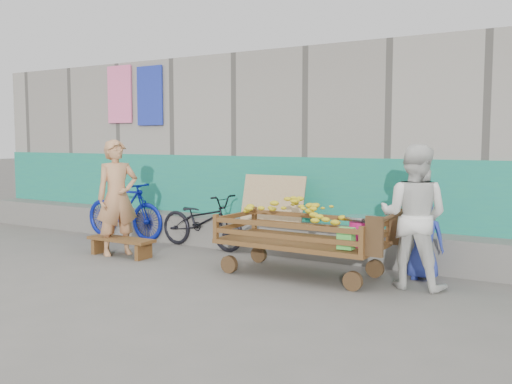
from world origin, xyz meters
The scene contains 9 objects.
ground centered at (0.00, 0.00, 0.00)m, with size 80.00×80.00×0.00m, color #605E57.
building_wall centered at (0.00, 4.05, 1.47)m, with size 12.00×3.50×3.00m.
banana_cart centered at (1.20, 1.26, 0.62)m, with size 2.14×0.98×0.91m.
bench centered at (-1.47, 0.96, 0.19)m, with size 1.05×0.32×0.26m.
vendor_man centered at (-1.59, 1.03, 0.83)m, with size 0.60×0.40×1.66m, color tan.
woman centered at (2.57, 1.40, 0.80)m, with size 0.78×0.61×1.61m, color silver.
child centered at (2.57, 1.83, 0.49)m, with size 0.48×0.31×0.98m, color #2D3CA6.
bicycle_dark centered at (-0.84, 2.05, 0.42)m, with size 0.55×1.59×0.83m, color black.
bicycle_blue centered at (-2.46, 2.05, 0.49)m, with size 0.46×1.64×0.98m, color #0C1B9C.
Camera 1 is at (4.32, -4.89, 1.66)m, focal length 40.00 mm.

